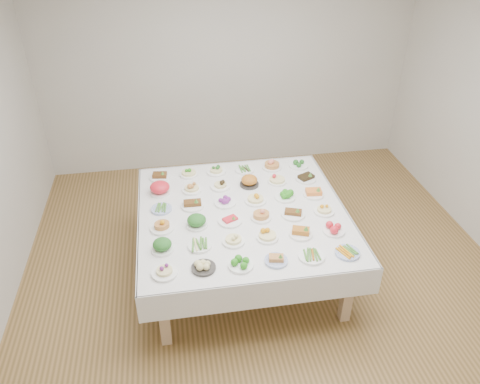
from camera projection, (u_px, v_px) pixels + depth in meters
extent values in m
plane|color=olive|center=(265.00, 274.00, 4.90)|extent=(5.00, 5.00, 0.00)
cube|color=beige|center=(228.00, 69.00, 6.22)|extent=(5.00, 0.02, 2.80)
cube|color=white|center=(243.00, 214.00, 4.57)|extent=(2.00, 2.00, 0.06)
cube|color=white|center=(228.00, 173.00, 5.47)|extent=(2.02, 0.02, 0.28)
cube|color=white|center=(263.00, 295.00, 3.80)|extent=(2.02, 0.01, 0.28)
cube|color=white|center=(339.00, 213.00, 4.77)|extent=(0.01, 2.02, 0.28)
cube|color=white|center=(140.00, 233.00, 4.49)|extent=(0.02, 2.02, 0.28)
cube|color=#D0AC85|center=(164.00, 314.00, 3.98)|extent=(0.09, 0.09, 0.69)
cube|color=#D0AC85|center=(348.00, 291.00, 4.21)|extent=(0.09, 0.09, 0.69)
cube|color=#D0AC85|center=(160.00, 207.00, 5.35)|extent=(0.09, 0.09, 0.69)
cube|color=#D0AC85|center=(299.00, 194.00, 5.57)|extent=(0.09, 0.09, 0.69)
cylinder|color=white|center=(165.00, 273.00, 3.80)|extent=(0.21, 0.21, 0.02)
cylinder|color=#2E2B29|center=(204.00, 268.00, 3.85)|extent=(0.20, 0.20, 0.02)
cylinder|color=white|center=(241.00, 265.00, 3.88)|extent=(0.21, 0.21, 0.02)
cylinder|color=#4C66B2|center=(276.00, 261.00, 3.93)|extent=(0.19, 0.19, 0.02)
cylinder|color=white|center=(311.00, 257.00, 3.98)|extent=(0.22, 0.22, 0.02)
cylinder|color=#4C66B2|center=(347.00, 253.00, 4.01)|extent=(0.21, 0.21, 0.02)
cylinder|color=white|center=(163.00, 249.00, 4.06)|extent=(0.20, 0.20, 0.02)
cylinder|color=white|center=(200.00, 246.00, 4.10)|extent=(0.21, 0.21, 0.02)
cylinder|color=white|center=(233.00, 242.00, 4.15)|extent=(0.20, 0.20, 0.02)
cylinder|color=white|center=(267.00, 238.00, 4.19)|extent=(0.20, 0.20, 0.02)
cylinder|color=white|center=(300.00, 234.00, 4.24)|extent=(0.21, 0.21, 0.02)
cylinder|color=white|center=(334.00, 231.00, 4.27)|extent=(0.20, 0.20, 0.02)
cylinder|color=white|center=(162.00, 228.00, 4.31)|extent=(0.22, 0.22, 0.02)
cylinder|color=white|center=(197.00, 225.00, 4.35)|extent=(0.20, 0.20, 0.02)
cylinder|color=white|center=(230.00, 221.00, 4.41)|extent=(0.22, 0.22, 0.02)
cylinder|color=white|center=(261.00, 218.00, 4.45)|extent=(0.19, 0.19, 0.02)
cylinder|color=white|center=(293.00, 215.00, 4.50)|extent=(0.22, 0.22, 0.02)
cylinder|color=white|center=(324.00, 212.00, 4.54)|extent=(0.20, 0.20, 0.02)
cylinder|color=#4C66B2|center=(161.00, 209.00, 4.57)|extent=(0.20, 0.20, 0.02)
cylinder|color=white|center=(193.00, 206.00, 4.62)|extent=(0.23, 0.23, 0.02)
cylinder|color=white|center=(225.00, 203.00, 4.66)|extent=(0.21, 0.21, 0.02)
cylinder|color=white|center=(255.00, 201.00, 4.70)|extent=(0.21, 0.21, 0.02)
cylinder|color=white|center=(285.00, 198.00, 4.75)|extent=(0.21, 0.21, 0.02)
cylinder|color=white|center=(313.00, 195.00, 4.80)|extent=(0.21, 0.21, 0.02)
cylinder|color=white|center=(160.00, 193.00, 4.83)|extent=(0.20, 0.20, 0.02)
cylinder|color=white|center=(192.00, 190.00, 4.87)|extent=(0.20, 0.20, 0.02)
cylinder|color=white|center=(220.00, 187.00, 4.92)|extent=(0.20, 0.20, 0.02)
cylinder|color=#2E2B29|center=(249.00, 185.00, 4.96)|extent=(0.20, 0.20, 0.02)
cylinder|color=white|center=(277.00, 182.00, 5.01)|extent=(0.19, 0.19, 0.02)
cylinder|color=white|center=(306.00, 179.00, 5.05)|extent=(0.22, 0.22, 0.02)
cylinder|color=white|center=(160.00, 178.00, 5.08)|extent=(0.22, 0.22, 0.02)
cylinder|color=white|center=(189.00, 175.00, 5.14)|extent=(0.19, 0.19, 0.02)
cylinder|color=white|center=(216.00, 172.00, 5.18)|extent=(0.21, 0.21, 0.02)
cylinder|color=white|center=(245.00, 170.00, 5.22)|extent=(0.21, 0.21, 0.02)
cylinder|color=white|center=(272.00, 168.00, 5.27)|extent=(0.21, 0.21, 0.02)
cylinder|color=white|center=(298.00, 166.00, 5.30)|extent=(0.21, 0.21, 0.02)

